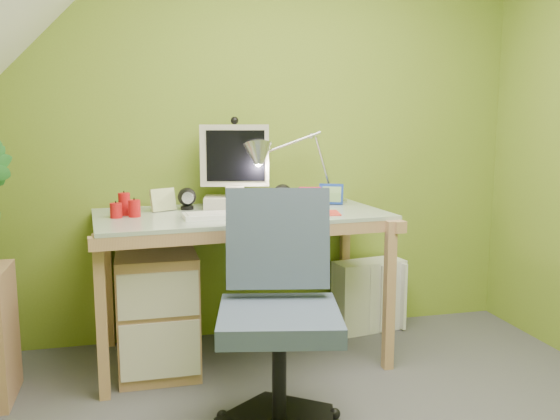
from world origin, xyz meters
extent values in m
cube|color=olive|center=(0.00, 1.60, 1.20)|extent=(3.20, 0.01, 2.40)
cube|color=white|center=(-0.24, 1.09, 0.82)|extent=(0.48, 0.17, 0.02)
cube|color=red|center=(0.22, 1.09, 0.81)|extent=(0.26, 0.21, 0.01)
ellipsoid|color=silver|center=(0.22, 1.09, 0.83)|extent=(0.13, 0.09, 0.04)
cylinder|color=#9B5316|center=(0.02, 1.15, 0.85)|extent=(0.08, 0.08, 0.09)
cube|color=red|center=(0.26, 1.35, 0.86)|extent=(0.13, 0.05, 0.11)
cube|color=navy|center=(0.40, 1.39, 0.87)|extent=(0.13, 0.08, 0.12)
cube|color=#AEB87F|center=(-0.56, 1.37, 0.87)|extent=(0.14, 0.08, 0.12)
cube|color=white|center=(0.68, 1.46, 0.22)|extent=(0.46, 0.25, 0.44)
camera|label=1|loc=(-0.70, -1.84, 1.31)|focal=38.00mm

